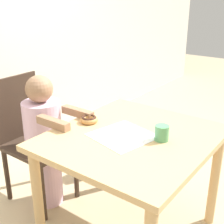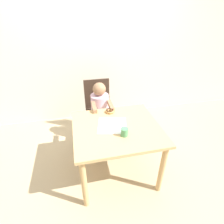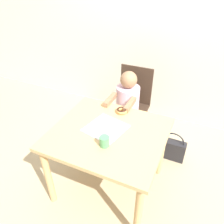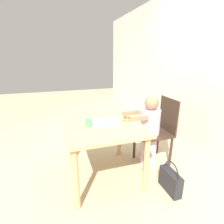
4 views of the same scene
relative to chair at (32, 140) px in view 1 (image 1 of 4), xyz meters
The scene contains 7 objects.
dining_table 0.83m from the chair, 84.38° to the right, with size 0.96×0.87×0.71m.
chair is the anchor object (origin of this frame).
child_figure 0.14m from the chair, 90.00° to the right, with size 0.27×0.49×0.97m.
donut 0.56m from the chair, 81.75° to the right, with size 0.11×0.11×0.04m.
napkin 0.81m from the chair, 87.22° to the right, with size 0.38×0.38×0.00m.
handbag 0.69m from the chair, 16.14° to the right, with size 0.31×0.10×0.37m.
cup 1.03m from the chair, 82.82° to the right, with size 0.08×0.08×0.09m.
Camera 1 is at (-1.37, -0.87, 1.48)m, focal length 50.00 mm.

